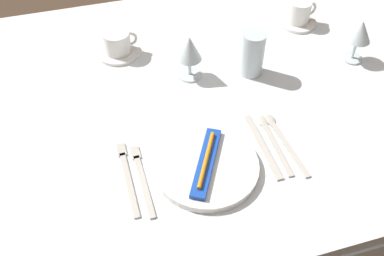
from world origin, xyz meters
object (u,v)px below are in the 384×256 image
Objects in this scene: fork_outer at (142,177)px; drink_tumbler at (252,56)px; spoon_dessert at (281,136)px; fork_inner at (127,175)px; coffee_cup_right at (117,42)px; dinner_plate at (206,166)px; coffee_cup_left at (300,11)px; wine_glass_centre at (360,33)px; dinner_knife at (263,147)px; wine_glass_left at (190,50)px; toothbrush_package at (206,162)px; spoon_soup at (271,137)px.

drink_tumbler reaches higher than fork_outer.
spoon_dessert is 0.27m from drink_tumbler.
coffee_cup_right is at bearing 82.65° from fork_inner.
drink_tumbler reaches higher than dinner_plate.
wine_glass_centre is (0.07, -0.22, 0.05)m from coffee_cup_left.
drink_tumbler is at bearing -29.12° from coffee_cup_right.
spoon_dessert reaches higher than dinner_knife.
fork_inner and dinner_knife have the same top height.
coffee_cup_right is 0.41m from drink_tumbler.
toothbrush_package is at bearing -99.58° from wine_glass_left.
wine_glass_left is (0.06, 0.35, 0.08)m from dinner_plate.
toothbrush_package is 0.36m from wine_glass_left.
toothbrush_package is at bearing -153.09° from wine_glass_centre.
toothbrush_package is 1.50× the size of wine_glass_left.
fork_outer is at bearing 173.64° from dinner_plate.
wine_glass_centre is at bearing 34.90° from spoon_dessert.
spoon_dessert is 0.58m from coffee_cup_right.
wine_glass_centre is 1.00× the size of drink_tumbler.
coffee_cup_right is (-0.31, 0.46, 0.04)m from spoon_soup.
spoon_dessert is (0.22, 0.04, -0.01)m from dinner_plate.
dinner_knife is at bearing 1.00° from fork_outer.
fork_inner is at bearing 170.29° from toothbrush_package.
fork_inner is 0.79m from wine_glass_centre.
dinner_plate reaches higher than spoon_soup.
dinner_plate is at bearing -153.09° from wine_glass_centre.
fork_inner is at bearing -177.18° from spoon_soup.
spoon_soup is 1.57× the size of wine_glass_centre.
dinner_knife is at bearing 8.13° from dinner_plate.
fork_inner is 0.48m from coffee_cup_right.
dinner_knife is (0.31, 0.01, 0.00)m from fork_outer.
fork_outer is at bearing -142.41° from coffee_cup_left.
fork_outer is 0.31m from dinner_knife.
spoon_soup reaches higher than fork_inner.
fork_outer is 1.61× the size of wine_glass_centre.
fork_outer is 0.96× the size of spoon_dessert.
spoon_dessert is (0.22, 0.04, -0.02)m from toothbrush_package.
fork_outer is 0.80m from coffee_cup_left.
drink_tumbler is at bearing 36.99° from fork_outer.
drink_tumbler reaches higher than spoon_dessert.
dinner_plate is 0.16m from dinner_knife.
fork_outer is at bearing -24.54° from fork_inner.
dinner_knife is 1.64× the size of drink_tumbler.
wine_glass_left reaches higher than spoon_dessert.
fork_inner is at bearing 178.47° from dinner_knife.
coffee_cup_right is 0.79× the size of wine_glass_centre.
dinner_plate is 0.70m from coffee_cup_left.
fork_inner is at bearing 155.46° from fork_outer.
drink_tumbler reaches higher than coffee_cup_left.
toothbrush_package is 0.52m from coffee_cup_right.
drink_tumbler is (0.24, 0.31, 0.03)m from toothbrush_package.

